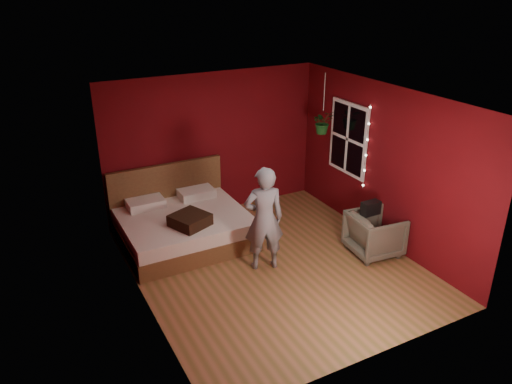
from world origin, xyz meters
name	(u,v)px	position (x,y,z in m)	size (l,w,h in m)	color
floor	(274,266)	(0.00, 0.00, 0.00)	(4.50, 4.50, 0.00)	#8F5A39
room_walls	(276,164)	(0.00, 0.00, 1.68)	(4.04, 4.54, 2.62)	#59090E
window	(348,139)	(1.97, 0.90, 1.50)	(0.05, 0.97, 1.27)	white
fairy_lights	(367,148)	(1.94, 0.38, 1.50)	(0.04, 0.04, 1.45)	silver
bed	(182,225)	(-0.95, 1.43, 0.29)	(2.03, 1.73, 1.12)	brown
person	(264,219)	(-0.15, 0.07, 0.81)	(0.59, 0.39, 1.63)	slate
armchair	(375,234)	(1.60, -0.40, 0.35)	(0.74, 0.76, 0.69)	#5B5748
handbag	(371,208)	(1.51, -0.35, 0.80)	(0.30, 0.15, 0.21)	black
throw_pillow	(190,220)	(-0.98, 0.95, 0.60)	(0.51, 0.51, 0.18)	black
hanging_plant	(323,122)	(1.66, 1.25, 1.75)	(0.40, 0.36, 1.06)	silver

